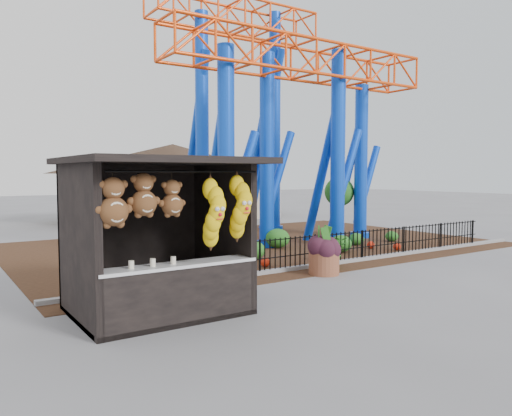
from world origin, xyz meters
TOP-DOWN VIEW (x-y plane):
  - ground at (0.00, 0.00)m, footprint 120.00×120.00m
  - mulch_bed at (4.00, 8.00)m, footprint 18.00×12.00m
  - curb at (4.00, 3.00)m, footprint 18.00×0.18m
  - prize_booth at (-3.03, 0.90)m, footprint 3.50×3.40m
  - picket_fence at (4.90, 3.00)m, footprint 12.20×0.06m
  - roller_coaster at (5.12, 8.23)m, footprint 11.00×6.37m
  - terracotta_planter at (2.35, 2.10)m, footprint 0.91×0.91m
  - planter_foliage at (2.35, 2.10)m, footprint 0.70×0.70m
  - potted_plant at (3.17, 2.66)m, footprint 1.05×0.98m
  - landscaping at (4.58, 5.59)m, footprint 7.97×3.52m
  - pavilion at (6.00, 20.00)m, footprint 15.00×15.00m

SIDE VIEW (x-z plane):
  - ground at x=0.00m, z-range 0.00..0.00m
  - mulch_bed at x=4.00m, z-range 0.00..0.02m
  - curb at x=4.00m, z-range 0.00..0.12m
  - terracotta_planter at x=2.35m, z-range 0.00..0.63m
  - landscaping at x=4.58m, z-range -0.04..0.69m
  - potted_plant at x=3.17m, z-range 0.00..0.96m
  - picket_fence at x=4.90m, z-range 0.00..1.00m
  - planter_foliage at x=2.35m, z-range 0.63..1.27m
  - prize_booth at x=-3.03m, z-range -0.02..3.10m
  - pavilion at x=6.00m, z-range 0.67..5.47m
  - roller_coaster at x=5.12m, z-range 1.03..11.85m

